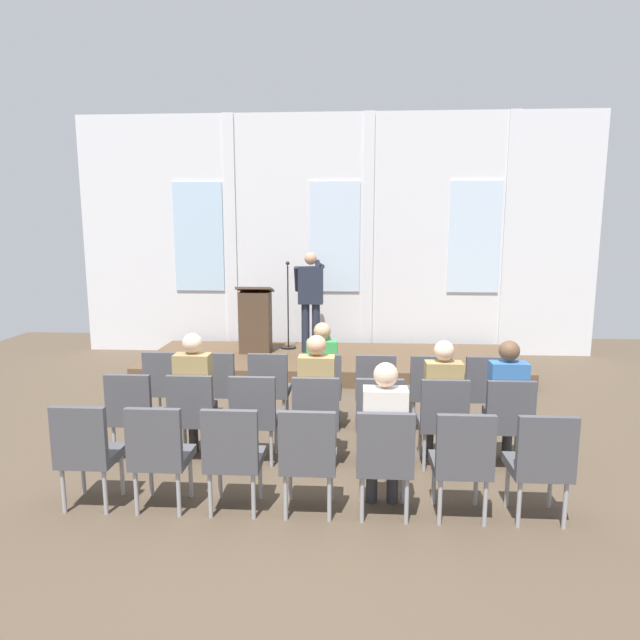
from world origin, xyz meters
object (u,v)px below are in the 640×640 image
Objects in this scene: mic_stand at (288,330)px; chair_r0_c3 at (322,386)px; chair_r1_c3 at (316,414)px; chair_r1_c5 at (442,417)px; chair_r0_c0 at (166,383)px; chair_r0_c2 at (269,385)px; chair_r2_c1 at (159,451)px; chair_r2_c5 at (462,458)px; audience_r2_c4 at (384,430)px; chair_r2_c2 at (233,453)px; chair_r2_c0 at (87,449)px; chair_r2_c3 at (308,454)px; chair_r2_c6 at (541,460)px; chair_r2_c4 at (384,456)px; lectern at (255,321)px; audience_r0_c3 at (322,369)px; audience_r1_c3 at (317,392)px; speaker at (311,295)px; audience_r1_c6 at (506,397)px; chair_r1_c2 at (255,413)px; chair_r1_c6 at (507,418)px; chair_r0_c4 at (375,387)px; chair_r0_c1 at (218,384)px; chair_r1_c0 at (133,410)px; audience_r1_c5 at (442,396)px; chair_r0_c5 at (429,388)px; chair_r0_c6 at (483,389)px; chair_r1_c1 at (194,412)px; chair_r1_c4 at (379,415)px; audience_r1_c1 at (195,390)px.

chair_r0_c3 is at bearing -76.57° from mic_stand.
chair_r1_c5 is at bearing 0.00° from chair_r1_c3.
chair_r0_c0 is 1.00× the size of chair_r0_c2.
chair_r2_c1 and chair_r2_c5 have the same top height.
chair_r0_c0 is at bearing 142.60° from audience_r2_c4.
chair_r0_c2 is 2.00m from chair_r2_c2.
chair_r2_c0 is 1.88m from chair_r2_c3.
chair_r1_c3 and chair_r2_c6 have the same top height.
chair_r2_c4 is (1.25, 0.00, 0.00)m from chair_r2_c2.
audience_r0_c3 is (1.32, -2.90, -0.09)m from lectern.
audience_r1_c3 reaches higher than chair_r2_c1.
chair_r2_c5 is at bearing -46.75° from chair_r0_c2.
chair_r2_c5 is at bearing 0.00° from chair_r2_c4.
audience_r1_c6 is (2.25, -3.96, -0.53)m from speaker.
chair_r1_c6 is at bearing 0.00° from chair_r1_c2.
chair_r0_c1 is at bearing 180.00° from chair_r0_c4.
audience_r1_c6 is at bearing -50.64° from lectern.
chair_r0_c4 is at bearing 90.00° from audience_r2_c4.
chair_r1_c0 is 1.18m from chair_r2_c1.
audience_r2_c4 is at bearing -45.55° from chair_r0_c1.
audience_r1_c5 is 1.38× the size of chair_r2_c4.
speaker is at bearing 94.20° from chair_r2_c3.
chair_r1_c6 is at bearing 0.00° from chair_r1_c3.
audience_r1_c6 reaches higher than audience_r1_c5.
chair_r0_c5 is (1.88, 0.00, 0.00)m from chair_r0_c2.
chair_r0_c6 and chair_r1_c1 have the same top height.
audience_r1_c3 is at bearing 150.13° from chair_r2_c6.
chair_r1_c5 is (3.13, -1.00, 0.00)m from chair_r0_c0.
chair_r1_c6 is at bearing -57.91° from chair_r0_c5.
speaker is at bearing 3.40° from lectern.
audience_r1_c3 is (0.00, 0.08, 0.21)m from chair_r1_c3.
chair_r0_c2 is 0.72× the size of audience_r1_c6.
chair_r2_c3 is 1.25m from chair_r2_c5.
audience_r0_c3 reaches higher than chair_r1_c1.
chair_r0_c2 is at bearing 90.00° from chair_r2_c2.
chair_r1_c0 is 1.60m from chair_r2_c2.
chair_r2_c6 is at bearing -27.99° from chair_r0_c0.
chair_r1_c3 is 1.60m from chair_r2_c1.
audience_r2_c4 reaches higher than chair_r1_c3.
chair_r2_c5 is (0.63, -1.00, 0.00)m from chair_r1_c4.
audience_r1_c6 is (1.88, 0.00, -0.02)m from audience_r1_c3.
audience_r2_c4 is at bearing 172.55° from chair_r2_c5.
audience_r2_c4 is (1.88, -1.00, -0.01)m from audience_r1_c1.
chair_r2_c6 is at bearing -38.56° from chair_r1_c4.
chair_r0_c3 and chair_r2_c0 have the same top height.
chair_r0_c6 is at bearing 38.56° from chair_r2_c2.
audience_r1_c5 is at bearing -38.57° from audience_r0_c3.
chair_r0_c1 is at bearing 158.27° from chair_r1_c5.
chair_r0_c5 is at bearing 36.24° from audience_r1_c3.
speaker is 5.34m from chair_r2_c5.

